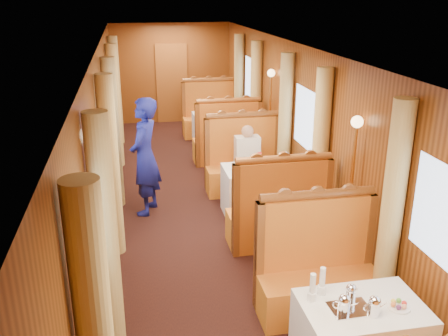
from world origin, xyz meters
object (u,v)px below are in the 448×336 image
object	(u,v)px
fruit_plate	(398,306)
banquette_far_aft	(210,118)
banquette_mid_fwd	(278,217)
banquette_near_aft	(318,275)
banquette_mid_aft	(244,166)
rose_vase_far	(217,106)
teapot_back	(351,294)
tea_tray	(350,309)
steward	(145,157)
table_far	(218,131)
passenger	(248,154)
teapot_left	(344,307)
teapot_right	(374,308)
rose_vase_mid	(259,157)
banquette_far_fwd	(227,142)
table_mid	(259,191)

from	to	relation	value
fruit_plate	banquette_far_aft	bearing A→B (deg)	91.95
banquette_mid_fwd	fruit_plate	bearing A→B (deg)	-83.88
banquette_near_aft	banquette_mid_aft	distance (m)	3.50
rose_vase_far	banquette_mid_fwd	bearing A→B (deg)	-89.78
banquette_near_aft	banquette_far_aft	world-z (taller)	same
banquette_mid_aft	teapot_back	bearing A→B (deg)	-91.05
tea_tray	steward	size ratio (longest dim) A/B	0.19
table_far	teapot_back	distance (m)	6.93
tea_tray	passenger	bearing A→B (deg)	88.17
teapot_back	rose_vase_far	bearing A→B (deg)	68.98
banquette_far_aft	rose_vase_far	world-z (taller)	banquette_far_aft
banquette_far_aft	fruit_plate	size ratio (longest dim) A/B	6.62
steward	passenger	size ratio (longest dim) A/B	2.38
teapot_left	teapot_right	world-z (taller)	same
banquette_mid_aft	tea_tray	bearing A→B (deg)	-91.72
banquette_near_aft	rose_vase_mid	world-z (taller)	banquette_near_aft
fruit_plate	teapot_back	bearing A→B (deg)	154.27
banquette_mid_fwd	teapot_right	bearing A→B (deg)	-89.61
banquette_far_aft	tea_tray	xyz separation A→B (m)	(-0.14, -8.05, 0.33)
banquette_far_fwd	table_mid	bearing A→B (deg)	-90.00
tea_tray	fruit_plate	distance (m)	0.42
banquette_far_fwd	steward	distance (m)	2.71
rose_vase_far	steward	world-z (taller)	steward
rose_vase_far	fruit_plate	bearing A→B (deg)	-87.64
table_mid	fruit_plate	bearing A→B (deg)	-85.60
rose_vase_mid	table_far	bearing A→B (deg)	89.98
teapot_back	rose_vase_mid	bearing A→B (deg)	68.16
table_far	banquette_mid_aft	bearing A→B (deg)	-90.00
teapot_left	tea_tray	bearing A→B (deg)	46.27
table_far	fruit_plate	bearing A→B (deg)	-87.77
banquette_far_aft	rose_vase_far	distance (m)	1.11
banquette_far_fwd	banquette_far_aft	bearing A→B (deg)	90.00
table_mid	banquette_mid_aft	world-z (taller)	banquette_mid_aft
tea_tray	table_mid	bearing A→B (deg)	87.78
banquette_near_aft	banquette_far_fwd	bearing A→B (deg)	90.00
rose_vase_far	banquette_far_fwd	bearing A→B (deg)	-89.05
teapot_left	rose_vase_mid	xyz separation A→B (m)	(0.22, 3.59, 0.11)
banquette_far_fwd	steward	bearing A→B (deg)	-128.84
tea_tray	table_far	bearing A→B (deg)	88.89
teapot_right	steward	xyz separation A→B (m)	(-1.69, 4.05, 0.08)
banquette_far_aft	rose_vase_far	xyz separation A→B (m)	(-0.02, -0.99, 0.50)
banquette_far_fwd	teapot_back	bearing A→B (deg)	-90.79
banquette_mid_fwd	teapot_back	bearing A→B (deg)	-91.94
table_mid	passenger	size ratio (longest dim) A/B	1.38
fruit_plate	passenger	xyz separation A→B (m)	(-0.28, 4.33, -0.03)
banquette_far_aft	teapot_back	world-z (taller)	banquette_far_aft
teapot_right	rose_vase_mid	xyz separation A→B (m)	(-0.02, 3.65, 0.11)
teapot_right	rose_vase_far	bearing A→B (deg)	91.53
banquette_mid_aft	banquette_far_fwd	xyz separation A→B (m)	(0.00, 1.47, 0.00)
table_mid	banquette_far_aft	distance (m)	4.51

